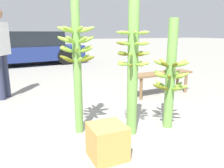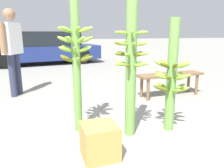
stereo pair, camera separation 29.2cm
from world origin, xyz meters
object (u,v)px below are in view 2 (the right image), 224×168
at_px(banana_stalk_center, 131,65).
at_px(parked_car, 45,48).
at_px(banana_stalk_right, 172,76).
at_px(banana_stalk_left, 76,59).
at_px(vendor_person, 12,45).
at_px(market_bench, 170,77).
at_px(produce_crate, 100,141).

relative_size(banana_stalk_center, parked_car, 0.37).
xyz_separation_m(banana_stalk_center, banana_stalk_right, (0.56, -0.03, -0.16)).
distance_m(banana_stalk_left, banana_stalk_center, 0.68).
bearing_deg(banana_stalk_right, parked_car, 100.56).
xyz_separation_m(banana_stalk_left, vendor_person, (-0.92, 2.08, 0.08)).
height_order(banana_stalk_left, market_bench, banana_stalk_left).
distance_m(market_bench, parked_car, 6.23).
bearing_deg(vendor_person, parked_car, 18.64).
relative_size(banana_stalk_center, market_bench, 1.19).
distance_m(market_bench, produce_crate, 2.63).
height_order(market_bench, produce_crate, market_bench).
xyz_separation_m(banana_stalk_right, produce_crate, (-1.06, -0.36, -0.55)).
xyz_separation_m(banana_stalk_center, parked_car, (-0.78, 7.15, -0.25)).
xyz_separation_m(vendor_person, parked_car, (0.74, 4.75, -0.39)).
bearing_deg(parked_car, vendor_person, 164.46).
bearing_deg(market_bench, produce_crate, -141.15).
height_order(banana_stalk_right, produce_crate, banana_stalk_right).
distance_m(banana_stalk_left, produce_crate, 1.05).
relative_size(banana_stalk_left, banana_stalk_right, 1.18).
xyz_separation_m(banana_stalk_right, parked_car, (-1.34, 7.18, -0.09)).
bearing_deg(banana_stalk_center, parked_car, 96.25).
distance_m(parked_car, produce_crate, 7.56).
relative_size(market_bench, parked_car, 0.31).
distance_m(banana_stalk_center, market_bench, 2.04).
height_order(parked_car, produce_crate, parked_car).
xyz_separation_m(vendor_person, market_bench, (2.98, -1.05, -0.64)).
bearing_deg(vendor_person, produce_crate, -132.35).
relative_size(banana_stalk_right, parked_car, 0.31).
bearing_deg(produce_crate, market_bench, 41.39).
bearing_deg(market_bench, banana_stalk_center, -139.90).
bearing_deg(banana_stalk_center, banana_stalk_right, -3.53).
distance_m(banana_stalk_right, parked_car, 7.30).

